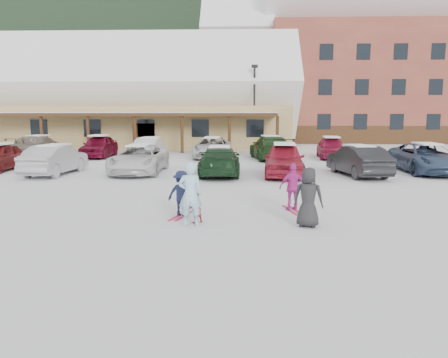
{
  "coord_description": "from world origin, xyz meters",
  "views": [
    {
      "loc": [
        0.78,
        -12.23,
        2.99
      ],
      "look_at": [
        0.3,
        1.0,
        1.0
      ],
      "focal_mm": 35.0,
      "sensor_mm": 36.0,
      "label": 1
    }
  ],
  "objects_px": {
    "parked_car_2": "(139,159)",
    "parked_car_6": "(426,158)",
    "day_lodge": "(133,103)",
    "adult_skier": "(190,194)",
    "child_magenta": "(293,187)",
    "parked_car_5": "(358,161)",
    "parked_car_8": "(99,146)",
    "parked_car_3": "(220,161)",
    "parked_car_9": "(150,148)",
    "child_navy": "(181,193)",
    "parked_car_4": "(284,160)",
    "parked_car_10": "(212,148)",
    "parked_car_11": "(270,148)",
    "alpine_hotel": "(362,62)",
    "parked_car_1": "(55,160)",
    "parked_car_12": "(331,148)",
    "parked_car_7": "(39,146)",
    "lamp_post": "(254,103)",
    "toddler_red": "(195,208)"
  },
  "relations": [
    {
      "from": "lamp_post",
      "to": "parked_car_5",
      "type": "height_order",
      "value": "lamp_post"
    },
    {
      "from": "parked_car_2",
      "to": "parked_car_10",
      "type": "bearing_deg",
      "value": 66.75
    },
    {
      "from": "child_navy",
      "to": "parked_car_7",
      "type": "height_order",
      "value": "parked_car_7"
    },
    {
      "from": "parked_car_2",
      "to": "parked_car_6",
      "type": "height_order",
      "value": "parked_car_6"
    },
    {
      "from": "adult_skier",
      "to": "child_magenta",
      "type": "height_order",
      "value": "adult_skier"
    },
    {
      "from": "parked_car_6",
      "to": "parked_car_2",
      "type": "bearing_deg",
      "value": -177.48
    },
    {
      "from": "child_navy",
      "to": "parked_car_9",
      "type": "height_order",
      "value": "parked_car_9"
    },
    {
      "from": "parked_car_2",
      "to": "parked_car_10",
      "type": "distance_m",
      "value": 8.27
    },
    {
      "from": "child_navy",
      "to": "parked_car_4",
      "type": "xyz_separation_m",
      "value": [
        3.85,
        8.51,
        0.11
      ]
    },
    {
      "from": "parked_car_2",
      "to": "parked_car_6",
      "type": "distance_m",
      "value": 14.56
    },
    {
      "from": "day_lodge",
      "to": "adult_skier",
      "type": "xyz_separation_m",
      "value": [
        8.47,
        -28.81,
        -3.08
      ]
    },
    {
      "from": "parked_car_12",
      "to": "parked_car_6",
      "type": "bearing_deg",
      "value": -59.63
    },
    {
      "from": "alpine_hotel",
      "to": "parked_car_1",
      "type": "height_order",
      "value": "alpine_hotel"
    },
    {
      "from": "child_navy",
      "to": "parked_car_10",
      "type": "distance_m",
      "value": 16.86
    },
    {
      "from": "parked_car_3",
      "to": "adult_skier",
      "type": "bearing_deg",
      "value": 86.99
    },
    {
      "from": "adult_skier",
      "to": "child_navy",
      "type": "bearing_deg",
      "value": -75.16
    },
    {
      "from": "child_navy",
      "to": "toddler_red",
      "type": "bearing_deg",
      "value": 137.22
    },
    {
      "from": "lamp_post",
      "to": "parked_car_10",
      "type": "relative_size",
      "value": 1.35
    },
    {
      "from": "parked_car_6",
      "to": "parked_car_9",
      "type": "height_order",
      "value": "parked_car_6"
    },
    {
      "from": "child_navy",
      "to": "day_lodge",
      "type": "bearing_deg",
      "value": -57.82
    },
    {
      "from": "parked_car_4",
      "to": "parked_car_7",
      "type": "distance_m",
      "value": 18.01
    },
    {
      "from": "parked_car_4",
      "to": "parked_car_10",
      "type": "distance_m",
      "value": 9.26
    },
    {
      "from": "lamp_post",
      "to": "alpine_hotel",
      "type": "bearing_deg",
      "value": 49.69
    },
    {
      "from": "child_navy",
      "to": "parked_car_6",
      "type": "relative_size",
      "value": 0.25
    },
    {
      "from": "parked_car_9",
      "to": "child_magenta",
      "type": "bearing_deg",
      "value": 118.3
    },
    {
      "from": "lamp_post",
      "to": "parked_car_6",
      "type": "distance_m",
      "value": 15.95
    },
    {
      "from": "parked_car_6",
      "to": "parked_car_12",
      "type": "height_order",
      "value": "parked_car_6"
    },
    {
      "from": "parked_car_2",
      "to": "parked_car_8",
      "type": "xyz_separation_m",
      "value": [
        -4.6,
        7.86,
        0.05
      ]
    },
    {
      "from": "parked_car_1",
      "to": "parked_car_6",
      "type": "distance_m",
      "value": 18.63
    },
    {
      "from": "toddler_red",
      "to": "parked_car_9",
      "type": "relative_size",
      "value": 0.2
    },
    {
      "from": "toddler_red",
      "to": "day_lodge",
      "type": "bearing_deg",
      "value": -106.96
    },
    {
      "from": "child_magenta",
      "to": "parked_car_3",
      "type": "distance_m",
      "value": 8.21
    },
    {
      "from": "toddler_red",
      "to": "parked_car_4",
      "type": "xyz_separation_m",
      "value": [
        3.35,
        9.32,
        0.37
      ]
    },
    {
      "from": "parked_car_8",
      "to": "parked_car_11",
      "type": "bearing_deg",
      "value": -5.66
    },
    {
      "from": "lamp_post",
      "to": "parked_car_1",
      "type": "relative_size",
      "value": 1.54
    },
    {
      "from": "parked_car_2",
      "to": "child_magenta",
      "type": "bearing_deg",
      "value": -51.66
    },
    {
      "from": "parked_car_12",
      "to": "parked_car_5",
      "type": "bearing_deg",
      "value": -87.87
    },
    {
      "from": "day_lodge",
      "to": "child_navy",
      "type": "relative_size",
      "value": 21.66
    },
    {
      "from": "alpine_hotel",
      "to": "child_navy",
      "type": "xyz_separation_m",
      "value": [
        -15.2,
        -37.71,
        -7.96
      ]
    },
    {
      "from": "lamp_post",
      "to": "parked_car_11",
      "type": "distance_m",
      "value": 7.71
    },
    {
      "from": "parked_car_2",
      "to": "alpine_hotel",
      "type": "bearing_deg",
      "value": 56.55
    },
    {
      "from": "parked_car_9",
      "to": "parked_car_12",
      "type": "bearing_deg",
      "value": -177.49
    },
    {
      "from": "toddler_red",
      "to": "parked_car_2",
      "type": "relative_size",
      "value": 0.16
    },
    {
      "from": "parked_car_5",
      "to": "parked_car_8",
      "type": "relative_size",
      "value": 1.0
    },
    {
      "from": "lamp_post",
      "to": "parked_car_5",
      "type": "relative_size",
      "value": 1.54
    },
    {
      "from": "day_lodge",
      "to": "lamp_post",
      "type": "distance_m",
      "value": 11.83
    },
    {
      "from": "adult_skier",
      "to": "parked_car_12",
      "type": "distance_m",
      "value": 19.54
    },
    {
      "from": "alpine_hotel",
      "to": "parked_car_5",
      "type": "relative_size",
      "value": 7.09
    },
    {
      "from": "parked_car_3",
      "to": "child_magenta",
      "type": "bearing_deg",
      "value": 107.64
    },
    {
      "from": "alpine_hotel",
      "to": "parked_car_12",
      "type": "xyz_separation_m",
      "value": [
        -7.37,
        -20.78,
        -7.91
      ]
    }
  ]
}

